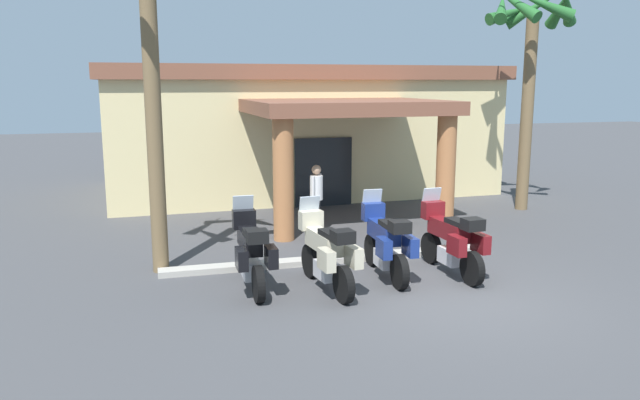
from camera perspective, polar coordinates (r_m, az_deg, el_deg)
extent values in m
plane|color=#424244|center=(11.36, 12.40, -8.74)|extent=(80.00, 80.00, 0.00)
cube|color=beige|center=(21.99, -2.31, 6.05)|extent=(12.80, 6.90, 3.83)
cube|color=#1E2328|center=(18.86, 0.31, 2.60)|extent=(1.80, 0.14, 2.10)
cube|color=brown|center=(16.75, 2.40, 8.62)|extent=(5.19, 4.29, 0.35)
cylinder|color=#B27042|center=(14.69, -3.41, 1.86)|extent=(0.50, 0.50, 2.93)
cylinder|color=#B27042|center=(16.23, 11.54, 2.52)|extent=(0.50, 0.50, 2.93)
cube|color=brown|center=(21.91, -2.35, 11.62)|extent=(13.21, 7.31, 0.44)
cylinder|color=black|center=(12.26, -6.97, -5.48)|extent=(0.14, 0.66, 0.66)
cylinder|color=black|center=(10.79, -5.71, -7.74)|extent=(0.14, 0.66, 0.66)
cube|color=silver|center=(11.49, -6.36, -6.39)|extent=(0.32, 0.56, 0.32)
cube|color=black|center=(11.49, -6.54, -3.74)|extent=(0.30, 1.15, 0.34)
cube|color=black|center=(11.10, -6.27, -3.08)|extent=(0.28, 0.60, 0.10)
cube|color=black|center=(12.03, -7.04, -1.76)|extent=(0.44, 0.24, 0.36)
cube|color=#B2BCC6|center=(12.05, -7.13, -0.38)|extent=(0.40, 0.12, 0.36)
cube|color=black|center=(10.77, -7.26, -5.42)|extent=(0.18, 0.44, 0.36)
cube|color=black|center=(10.85, -4.53, -5.24)|extent=(0.18, 0.44, 0.36)
cube|color=black|center=(10.60, -5.84, -3.35)|extent=(0.36, 0.32, 0.22)
cylinder|color=black|center=(12.08, -0.87, -5.64)|extent=(0.22, 0.67, 0.66)
cylinder|color=black|center=(10.73, 2.20, -7.81)|extent=(0.22, 0.67, 0.66)
cube|color=silver|center=(11.36, 0.62, -6.51)|extent=(0.38, 0.59, 0.32)
cube|color=beige|center=(11.36, 0.33, -3.84)|extent=(0.43, 1.18, 0.34)
cube|color=black|center=(10.99, 1.04, -3.16)|extent=(0.35, 0.63, 0.10)
cube|color=beige|center=(11.86, -0.84, -1.86)|extent=(0.47, 0.29, 0.36)
cube|color=#B2BCC6|center=(11.87, -0.99, -0.47)|extent=(0.41, 0.16, 0.36)
cube|color=beige|center=(10.63, 0.60, -5.55)|extent=(0.23, 0.46, 0.36)
cube|color=beige|center=(10.83, 3.14, -5.25)|extent=(0.23, 0.46, 0.36)
cube|color=black|center=(10.53, 2.12, -3.40)|extent=(0.39, 0.36, 0.22)
cylinder|color=black|center=(12.89, 4.85, -4.62)|extent=(0.16, 0.66, 0.66)
cylinder|color=black|center=(11.50, 7.38, -6.60)|extent=(0.16, 0.66, 0.66)
cube|color=silver|center=(12.15, 6.09, -5.41)|extent=(0.33, 0.57, 0.32)
cube|color=navy|center=(12.16, 5.89, -2.91)|extent=(0.33, 1.16, 0.34)
cube|color=black|center=(11.79, 6.49, -2.26)|extent=(0.30, 0.61, 0.10)
cube|color=navy|center=(12.68, 4.94, -1.07)|extent=(0.45, 0.25, 0.36)
cube|color=#B2BCC6|center=(12.70, 4.84, 0.24)|extent=(0.40, 0.13, 0.36)
cube|color=navy|center=(11.42, 5.94, -4.44)|extent=(0.19, 0.44, 0.36)
cube|color=navy|center=(11.60, 8.36, -4.25)|extent=(0.19, 0.44, 0.36)
cube|color=black|center=(11.32, 7.39, -2.47)|extent=(0.37, 0.33, 0.22)
cylinder|color=black|center=(13.21, 10.24, -4.37)|extent=(0.18, 0.67, 0.66)
cylinder|color=black|center=(11.94, 13.89, -6.17)|extent=(0.18, 0.67, 0.66)
cube|color=silver|center=(12.54, 12.04, -5.08)|extent=(0.35, 0.58, 0.32)
cube|color=maroon|center=(12.53, 11.77, -2.67)|extent=(0.37, 1.17, 0.34)
cube|color=black|center=(12.19, 12.66, -2.02)|extent=(0.32, 0.62, 0.10)
cube|color=maroon|center=(13.00, 10.40, -0.91)|extent=(0.45, 0.27, 0.36)
cube|color=#B2BCC6|center=(13.02, 10.27, 0.37)|extent=(0.41, 0.14, 0.36)
cube|color=maroon|center=(11.81, 12.53, -4.13)|extent=(0.21, 0.45, 0.36)
cube|color=maroon|center=(12.08, 14.64, -3.88)|extent=(0.21, 0.45, 0.36)
cube|color=black|center=(11.77, 13.95, -2.19)|extent=(0.38, 0.34, 0.22)
cylinder|color=black|center=(15.59, -0.20, -1.46)|extent=(0.14, 0.14, 0.86)
cylinder|color=black|center=(15.43, -0.46, -1.60)|extent=(0.14, 0.14, 0.86)
cylinder|color=white|center=(15.37, -0.33, 1.15)|extent=(0.32, 0.32, 0.61)
cylinder|color=white|center=(15.57, -0.02, 1.39)|extent=(0.09, 0.09, 0.58)
cylinder|color=white|center=(15.17, -0.66, 1.14)|extent=(0.09, 0.09, 0.58)
sphere|color=tan|center=(15.30, -0.34, 2.82)|extent=(0.23, 0.23, 0.23)
cylinder|color=brown|center=(12.42, -15.09, 6.65)|extent=(0.32, 0.32, 5.86)
cylinder|color=brown|center=(19.17, 18.59, 7.49)|extent=(0.36, 0.36, 5.64)
cone|color=#236028|center=(19.64, 21.57, 16.53)|extent=(0.63, 1.65, 1.33)
cone|color=#236028|center=(20.13, 19.13, 16.41)|extent=(1.59, 1.23, 1.20)
cone|color=#236028|center=(19.86, 17.26, 16.23)|extent=(1.81, 0.71, 0.82)
cone|color=#236028|center=(19.26, 16.47, 16.77)|extent=(1.23, 1.62, 1.14)
cone|color=#236028|center=(18.56, 17.58, 17.03)|extent=(0.93, 1.69, 1.22)
cone|color=#236028|center=(18.42, 19.88, 16.70)|extent=(1.77, 0.92, 0.98)
cone|color=#236028|center=(19.10, 21.82, 16.57)|extent=(1.46, 1.41, 1.21)
cube|color=#ADA89E|center=(13.15, 1.37, -5.49)|extent=(7.28, 0.36, 0.12)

